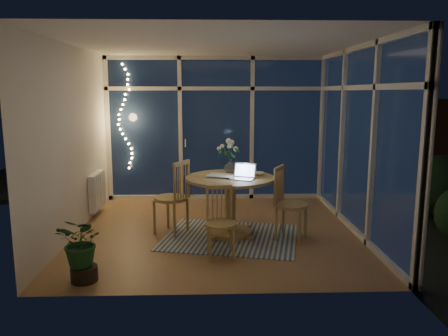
{
  "coord_description": "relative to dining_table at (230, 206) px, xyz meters",
  "views": [
    {
      "loc": [
        -0.11,
        -6.03,
        1.97
      ],
      "look_at": [
        0.09,
        0.25,
        0.87
      ],
      "focal_mm": 35.0,
      "sensor_mm": 36.0,
      "label": 1
    }
  ],
  "objects": [
    {
      "name": "radiator",
      "position": [
        -2.1,
        1.1,
        -0.01
      ],
      "size": [
        0.1,
        0.7,
        0.58
      ],
      "primitive_type": "cube",
      "color": "white",
      "rests_on": "wall_left"
    },
    {
      "name": "wall_left",
      "position": [
        -2.16,
        0.2,
        0.89
      ],
      "size": [
        0.04,
        4.0,
        2.6
      ],
      "primitive_type": "cube",
      "color": "silver",
      "rests_on": "floor"
    },
    {
      "name": "wall_right",
      "position": [
        1.84,
        0.2,
        0.89
      ],
      "size": [
        0.04,
        4.0,
        2.6
      ],
      "primitive_type": "cube",
      "color": "silver",
      "rests_on": "floor"
    },
    {
      "name": "fairy_lights",
      "position": [
        -1.81,
        2.08,
        1.11
      ],
      "size": [
        0.24,
        0.1,
        1.85
      ],
      "primitive_type": null,
      "color": "#FFC566",
      "rests_on": "window_wall_back"
    },
    {
      "name": "garden_fence",
      "position": [
        -0.16,
        5.7,
        0.49
      ],
      "size": [
        11.0,
        0.08,
        1.8
      ],
      "primitive_type": "cube",
      "color": "#351E13",
      "rests_on": "ground"
    },
    {
      "name": "phone",
      "position": [
        0.0,
        -0.15,
        0.42
      ],
      "size": [
        0.11,
        0.09,
        0.01
      ],
      "primitive_type": "cube",
      "rotation": [
        0.0,
        0.0,
        -0.5
      ],
      "color": "black",
      "rests_on": "dining_table"
    },
    {
      "name": "ceiling",
      "position": [
        -0.16,
        0.2,
        2.19
      ],
      "size": [
        4.0,
        4.0,
        0.0
      ],
      "primitive_type": "plane",
      "color": "silver",
      "rests_on": "wall_back"
    },
    {
      "name": "bowl",
      "position": [
        0.39,
        0.11,
        0.43
      ],
      "size": [
        0.18,
        0.18,
        0.04
      ],
      "primitive_type": "imported",
      "rotation": [
        0.0,
        0.0,
        -0.22
      ],
      "color": "white",
      "rests_on": "dining_table"
    },
    {
      "name": "newspapers",
      "position": [
        -0.15,
        0.04,
        0.43
      ],
      "size": [
        0.42,
        0.37,
        0.02
      ],
      "primitive_type": "cube",
      "rotation": [
        0.0,
        0.0,
        -0.3
      ],
      "color": "silver",
      "rests_on": "dining_table"
    },
    {
      "name": "flower_vase",
      "position": [
        0.02,
        0.28,
        0.52
      ],
      "size": [
        0.24,
        0.24,
        0.21
      ],
      "primitive_type": "imported",
      "rotation": [
        0.0,
        0.0,
        -0.22
      ],
      "color": "silver",
      "rests_on": "dining_table"
    },
    {
      "name": "garden_shrubs",
      "position": [
        -0.96,
        3.6,
        0.04
      ],
      "size": [
        0.9,
        0.9,
        0.9
      ],
      "primitive_type": "sphere",
      "color": "black",
      "rests_on": "ground"
    },
    {
      "name": "garden_patio",
      "position": [
        0.34,
        5.2,
        -0.47
      ],
      "size": [
        12.0,
        6.0,
        0.1
      ],
      "primitive_type": "cube",
      "color": "black",
      "rests_on": "ground"
    },
    {
      "name": "window_wall_right",
      "position": [
        1.8,
        0.2,
        0.89
      ],
      "size": [
        0.1,
        4.0,
        2.6
      ],
      "primitive_type": "cube",
      "color": "silver",
      "rests_on": "floor"
    },
    {
      "name": "dining_table",
      "position": [
        0.0,
        0.0,
        0.0
      ],
      "size": [
        1.45,
        1.45,
        0.83
      ],
      "primitive_type": "cylinder",
      "rotation": [
        0.0,
        0.0,
        -0.22
      ],
      "color": "#A6814B",
      "rests_on": "floor"
    },
    {
      "name": "wall_back",
      "position": [
        -0.16,
        2.2,
        0.89
      ],
      "size": [
        4.0,
        0.04,
        2.6
      ],
      "primitive_type": "cube",
      "color": "silver",
      "rests_on": "floor"
    },
    {
      "name": "laptop",
      "position": [
        0.15,
        -0.17,
        0.53
      ],
      "size": [
        0.39,
        0.37,
        0.22
      ],
      "primitive_type": null,
      "rotation": [
        0.0,
        0.0,
        -0.41
      ],
      "color": "silver",
      "rests_on": "dining_table"
    },
    {
      "name": "wall_front",
      "position": [
        -0.16,
        -1.8,
        0.89
      ],
      "size": [
        4.0,
        0.04,
        2.6
      ],
      "primitive_type": "cube",
      "color": "silver",
      "rests_on": "floor"
    },
    {
      "name": "neighbour_roof",
      "position": [
        0.14,
        8.7,
        1.79
      ],
      "size": [
        7.0,
        3.0,
        2.2
      ],
      "primitive_type": "cube",
      "color": "#353940",
      "rests_on": "ground"
    },
    {
      "name": "floor",
      "position": [
        -0.16,
        0.2,
        -0.41
      ],
      "size": [
        4.0,
        4.0,
        0.0
      ],
      "primitive_type": "plane",
      "color": "#996342",
      "rests_on": "ground"
    },
    {
      "name": "chair_front",
      "position": [
        -0.15,
        -0.82,
        0.02
      ],
      "size": [
        0.44,
        0.44,
        0.87
      ],
      "primitive_type": "cube",
      "rotation": [
        0.0,
        0.0,
        0.09
      ],
      "color": "#A6814B",
      "rests_on": "floor"
    },
    {
      "name": "chair_right",
      "position": [
        0.81,
        -0.2,
        0.09
      ],
      "size": [
        0.63,
        0.63,
        1.01
      ],
      "primitive_type": "cube",
      "rotation": [
        0.0,
        0.0,
        1.1
      ],
      "color": "#A6814B",
      "rests_on": "floor"
    },
    {
      "name": "potted_plant",
      "position": [
        -1.61,
        -1.45,
        -0.03
      ],
      "size": [
        0.68,
        0.64,
        0.76
      ],
      "primitive_type": "imported",
      "rotation": [
        0.0,
        0.0,
        -0.4
      ],
      "color": "#194821",
      "rests_on": "floor"
    },
    {
      "name": "chair_left",
      "position": [
        -0.83,
        0.13,
        0.11
      ],
      "size": [
        0.66,
        0.66,
        1.06
      ],
      "primitive_type": "cube",
      "rotation": [
        0.0,
        0.0,
        -2.07
      ],
      "color": "#A6814B",
      "rests_on": "floor"
    },
    {
      "name": "rug",
      "position": [
        0.0,
        -0.1,
        -0.41
      ],
      "size": [
        2.05,
        1.78,
        0.01
      ],
      "primitive_type": "cube",
      "rotation": [
        0.0,
        0.0,
        -0.22
      ],
      "color": "beige",
      "rests_on": "floor"
    },
    {
      "name": "window_wall_back",
      "position": [
        -0.16,
        2.16,
        0.89
      ],
      "size": [
        4.0,
        0.1,
        2.6
      ],
      "primitive_type": "cube",
      "color": "silver",
      "rests_on": "floor"
    }
  ]
}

